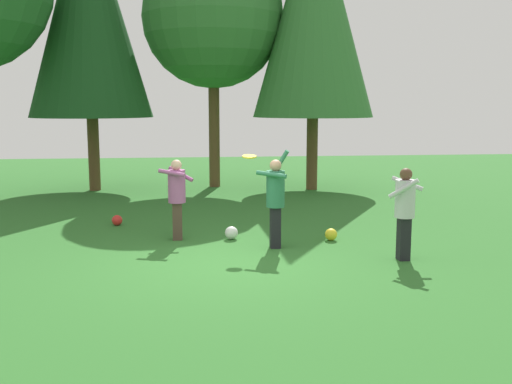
{
  "coord_description": "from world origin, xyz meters",
  "views": [
    {
      "loc": [
        -0.56,
        -9.71,
        2.68
      ],
      "look_at": [
        0.65,
        1.05,
        1.05
      ],
      "focal_mm": 41.67,
      "sensor_mm": 36.0,
      "label": 1
    }
  ],
  "objects_px": {
    "person_catcher": "(177,193)",
    "ball_yellow": "(331,234)",
    "tree_right": "(314,8)",
    "tree_center": "(213,17)",
    "person_thrower": "(275,196)",
    "frisbee": "(249,156)",
    "ball_white": "(231,233)",
    "ball_red": "(117,220)",
    "tree_left": "(88,7)",
    "person_bystander": "(405,206)"
  },
  "relations": [
    {
      "from": "ball_red",
      "to": "ball_white",
      "type": "distance_m",
      "value": 2.91
    },
    {
      "from": "ball_red",
      "to": "tree_left",
      "type": "relative_size",
      "value": 0.03
    },
    {
      "from": "ball_yellow",
      "to": "tree_left",
      "type": "height_order",
      "value": "tree_left"
    },
    {
      "from": "tree_right",
      "to": "person_catcher",
      "type": "bearing_deg",
      "value": -121.83
    },
    {
      "from": "ball_white",
      "to": "frisbee",
      "type": "bearing_deg",
      "value": -59.48
    },
    {
      "from": "person_thrower",
      "to": "tree_center",
      "type": "distance_m",
      "value": 9.48
    },
    {
      "from": "person_catcher",
      "to": "tree_left",
      "type": "bearing_deg",
      "value": 135.15
    },
    {
      "from": "ball_yellow",
      "to": "frisbee",
      "type": "bearing_deg",
      "value": -173.35
    },
    {
      "from": "person_catcher",
      "to": "ball_yellow",
      "type": "distance_m",
      "value": 3.14
    },
    {
      "from": "person_thrower",
      "to": "frisbee",
      "type": "xyz_separation_m",
      "value": [
        -0.46,
        0.27,
        0.71
      ]
    },
    {
      "from": "person_thrower",
      "to": "ball_red",
      "type": "height_order",
      "value": "person_thrower"
    },
    {
      "from": "person_thrower",
      "to": "tree_right",
      "type": "relative_size",
      "value": 0.21
    },
    {
      "from": "tree_left",
      "to": "ball_yellow",
      "type": "bearing_deg",
      "value": -52.98
    },
    {
      "from": "ball_red",
      "to": "person_thrower",
      "type": "bearing_deg",
      "value": -37.21
    },
    {
      "from": "ball_red",
      "to": "ball_white",
      "type": "xyz_separation_m",
      "value": [
        2.41,
        -1.62,
        0.01
      ]
    },
    {
      "from": "person_thrower",
      "to": "ball_red",
      "type": "distance_m",
      "value": 4.08
    },
    {
      "from": "tree_right",
      "to": "ball_red",
      "type": "bearing_deg",
      "value": -137.16
    },
    {
      "from": "person_bystander",
      "to": "ball_red",
      "type": "height_order",
      "value": "person_bystander"
    },
    {
      "from": "person_thrower",
      "to": "frisbee",
      "type": "relative_size",
      "value": 6.72
    },
    {
      "from": "person_catcher",
      "to": "frisbee",
      "type": "relative_size",
      "value": 5.84
    },
    {
      "from": "tree_right",
      "to": "tree_center",
      "type": "bearing_deg",
      "value": 162.23
    },
    {
      "from": "ball_red",
      "to": "tree_center",
      "type": "distance_m",
      "value": 8.29
    },
    {
      "from": "person_thrower",
      "to": "tree_left",
      "type": "height_order",
      "value": "tree_left"
    },
    {
      "from": "frisbee",
      "to": "ball_red",
      "type": "distance_m",
      "value": 3.81
    },
    {
      "from": "ball_white",
      "to": "tree_center",
      "type": "distance_m",
      "value": 9.21
    },
    {
      "from": "person_thrower",
      "to": "person_catcher",
      "type": "bearing_deg",
      "value": 4.4
    },
    {
      "from": "tree_center",
      "to": "ball_red",
      "type": "bearing_deg",
      "value": -112.02
    },
    {
      "from": "person_catcher",
      "to": "person_thrower",
      "type": "bearing_deg",
      "value": -1.55
    },
    {
      "from": "person_catcher",
      "to": "person_bystander",
      "type": "xyz_separation_m",
      "value": [
        3.89,
        -1.99,
        0.0
      ]
    },
    {
      "from": "ball_white",
      "to": "ball_yellow",
      "type": "relative_size",
      "value": 1.07
    },
    {
      "from": "ball_yellow",
      "to": "tree_center",
      "type": "bearing_deg",
      "value": 103.7
    },
    {
      "from": "ball_white",
      "to": "tree_right",
      "type": "bearing_deg",
      "value": 65.7
    },
    {
      "from": "person_catcher",
      "to": "tree_right",
      "type": "height_order",
      "value": "tree_right"
    },
    {
      "from": "frisbee",
      "to": "tree_center",
      "type": "height_order",
      "value": "tree_center"
    },
    {
      "from": "ball_red",
      "to": "ball_yellow",
      "type": "height_order",
      "value": "ball_yellow"
    },
    {
      "from": "person_bystander",
      "to": "tree_left",
      "type": "height_order",
      "value": "tree_left"
    },
    {
      "from": "person_bystander",
      "to": "tree_right",
      "type": "bearing_deg",
      "value": -62.63
    },
    {
      "from": "person_catcher",
      "to": "ball_red",
      "type": "bearing_deg",
      "value": 156.21
    },
    {
      "from": "tree_center",
      "to": "person_bystander",
      "type": "bearing_deg",
      "value": -73.43
    },
    {
      "from": "person_thrower",
      "to": "ball_yellow",
      "type": "relative_size",
      "value": 7.57
    },
    {
      "from": "person_catcher",
      "to": "frisbee",
      "type": "xyz_separation_m",
      "value": [
        1.37,
        -0.62,
        0.76
      ]
    },
    {
      "from": "ball_red",
      "to": "frisbee",
      "type": "bearing_deg",
      "value": -38.24
    },
    {
      "from": "person_thrower",
      "to": "tree_right",
      "type": "distance_m",
      "value": 8.98
    },
    {
      "from": "person_catcher",
      "to": "ball_yellow",
      "type": "relative_size",
      "value": 6.58
    },
    {
      "from": "ball_red",
      "to": "person_bystander",
      "type": "bearing_deg",
      "value": -33.83
    },
    {
      "from": "ball_white",
      "to": "tree_left",
      "type": "relative_size",
      "value": 0.03
    },
    {
      "from": "person_catcher",
      "to": "tree_left",
      "type": "relative_size",
      "value": 0.18
    },
    {
      "from": "person_catcher",
      "to": "tree_center",
      "type": "height_order",
      "value": "tree_center"
    },
    {
      "from": "person_bystander",
      "to": "ball_yellow",
      "type": "bearing_deg",
      "value": -31.78
    },
    {
      "from": "person_bystander",
      "to": "tree_left",
      "type": "xyz_separation_m",
      "value": [
        -6.55,
        9.07,
        4.57
      ]
    }
  ]
}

